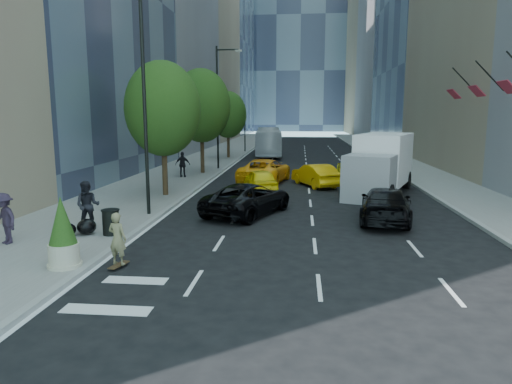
# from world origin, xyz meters

# --- Properties ---
(ground) EXTENTS (160.00, 160.00, 0.00)m
(ground) POSITION_xyz_m (0.00, 0.00, 0.00)
(ground) COLOR black
(ground) RESTS_ON ground
(sidewalk_left) EXTENTS (6.00, 120.00, 0.15)m
(sidewalk_left) POSITION_xyz_m (-9.00, 30.00, 0.07)
(sidewalk_left) COLOR slate
(sidewalk_left) RESTS_ON ground
(sidewalk_right) EXTENTS (4.00, 120.00, 0.15)m
(sidewalk_right) POSITION_xyz_m (10.00, 30.00, 0.07)
(sidewalk_right) COLOR slate
(sidewalk_right) RESTS_ON ground
(tower_left_end) EXTENTS (20.00, 28.00, 60.00)m
(tower_left_end) POSITION_xyz_m (-22.00, 92.00, 30.00)
(tower_left_end) COLOR #31374C
(tower_left_end) RESTS_ON ground
(tower_right_far) EXTENTS (20.00, 24.00, 50.00)m
(tower_right_far) POSITION_xyz_m (22.00, 98.00, 25.00)
(tower_right_far) COLOR #846F5B
(tower_right_far) RESTS_ON ground
(lamp_near) EXTENTS (2.13, 0.22, 10.00)m
(lamp_near) POSITION_xyz_m (-6.32, 4.00, 5.81)
(lamp_near) COLOR black
(lamp_near) RESTS_ON sidewalk_left
(lamp_far) EXTENTS (2.13, 0.22, 10.00)m
(lamp_far) POSITION_xyz_m (-6.32, 22.00, 5.81)
(lamp_far) COLOR black
(lamp_far) RESTS_ON sidewalk_left
(tree_near) EXTENTS (4.20, 4.20, 7.46)m
(tree_near) POSITION_xyz_m (-7.20, 9.00, 4.97)
(tree_near) COLOR black
(tree_near) RESTS_ON sidewalk_left
(tree_mid) EXTENTS (4.50, 4.50, 7.99)m
(tree_mid) POSITION_xyz_m (-7.20, 19.00, 5.32)
(tree_mid) COLOR black
(tree_mid) RESTS_ON sidewalk_left
(tree_far) EXTENTS (3.90, 3.90, 6.92)m
(tree_far) POSITION_xyz_m (-7.20, 32.00, 4.62)
(tree_far) COLOR black
(tree_far) RESTS_ON sidewalk_left
(traffic_signal) EXTENTS (2.48, 0.53, 5.20)m
(traffic_signal) POSITION_xyz_m (-6.40, 40.00, 4.23)
(traffic_signal) COLOR black
(traffic_signal) RESTS_ON sidewalk_left
(facade_flags) EXTENTS (1.85, 13.30, 2.05)m
(facade_flags) POSITION_xyz_m (10.64, 10.00, 6.18)
(facade_flags) COLOR black
(facade_flags) RESTS_ON ground
(skateboarder) EXTENTS (0.67, 0.52, 1.64)m
(skateboarder) POSITION_xyz_m (-5.10, -3.00, 0.82)
(skateboarder) COLOR olive
(skateboarder) RESTS_ON ground
(black_sedan_lincoln) EXTENTS (4.38, 5.90, 1.49)m
(black_sedan_lincoln) POSITION_xyz_m (-2.00, 5.00, 0.74)
(black_sedan_lincoln) COLOR black
(black_sedan_lincoln) RESTS_ON ground
(black_sedan_mercedes) EXTENTS (2.95, 5.48, 1.51)m
(black_sedan_mercedes) POSITION_xyz_m (4.20, 4.17, 0.75)
(black_sedan_mercedes) COLOR black
(black_sedan_mercedes) RESTS_ON ground
(taxi_a) EXTENTS (2.69, 4.37, 1.39)m
(taxi_a) POSITION_xyz_m (-2.00, 11.50, 0.69)
(taxi_a) COLOR yellow
(taxi_a) RESTS_ON ground
(taxi_b) EXTENTS (3.25, 4.68, 1.46)m
(taxi_b) POSITION_xyz_m (1.42, 14.00, 0.73)
(taxi_b) COLOR #F1AE0C
(taxi_b) RESTS_ON ground
(taxi_c) EXTENTS (3.67, 6.30, 1.65)m
(taxi_c) POSITION_xyz_m (-2.00, 15.18, 0.82)
(taxi_c) COLOR #FFA50D
(taxi_c) RESTS_ON ground
(taxi_d) EXTENTS (1.91, 4.42, 1.27)m
(taxi_d) POSITION_xyz_m (4.20, 19.35, 0.63)
(taxi_d) COLOR yellow
(taxi_d) RESTS_ON ground
(city_bus) EXTENTS (3.49, 11.68, 3.21)m
(city_bus) POSITION_xyz_m (-3.20, 35.78, 1.60)
(city_bus) COLOR silver
(city_bus) RESTS_ON ground
(box_truck) EXTENTS (5.11, 7.80, 3.52)m
(box_truck) POSITION_xyz_m (5.12, 11.31, 1.79)
(box_truck) COLOR white
(box_truck) RESTS_ON ground
(pedestrian_a) EXTENTS (1.08, 0.91, 1.95)m
(pedestrian_a) POSITION_xyz_m (-7.90, 0.90, 1.12)
(pedestrian_a) COLOR black
(pedestrian_a) RESTS_ON sidewalk_left
(pedestrian_b) EXTENTS (1.10, 0.50, 1.84)m
(pedestrian_b) POSITION_xyz_m (-8.08, 16.31, 1.07)
(pedestrian_b) COLOR black
(pedestrian_b) RESTS_ON sidewalk_left
(pedestrian_c) EXTENTS (1.36, 1.15, 1.82)m
(pedestrian_c) POSITION_xyz_m (-9.92, -1.27, 1.06)
(pedestrian_c) COLOR #2C2132
(pedestrian_c) RESTS_ON sidewalk_left
(trash_can) EXTENTS (0.62, 0.62, 0.93)m
(trash_can) POSITION_xyz_m (-6.71, 0.26, 0.62)
(trash_can) COLOR black
(trash_can) RESTS_ON sidewalk_left
(planter_shrub) EXTENTS (0.90, 0.90, 2.15)m
(planter_shrub) POSITION_xyz_m (-6.60, -3.44, 1.17)
(planter_shrub) COLOR #B7B398
(planter_shrub) RESTS_ON sidewalk_left
(garbage_bags) EXTENTS (1.21, 1.16, 0.60)m
(garbage_bags) POSITION_xyz_m (-7.88, 0.04, 0.43)
(garbage_bags) COLOR black
(garbage_bags) RESTS_ON sidewalk_left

